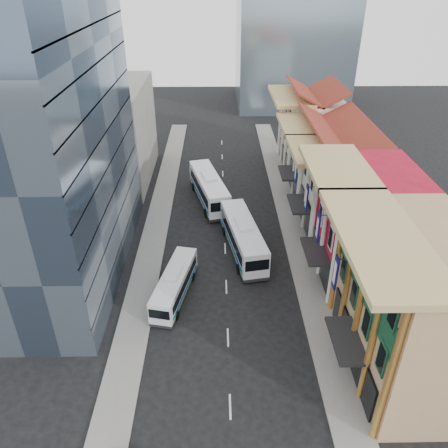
{
  "coord_description": "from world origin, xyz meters",
  "views": [
    {
      "loc": [
        -0.78,
        -19.85,
        28.19
      ],
      "look_at": [
        -0.15,
        20.29,
        4.3
      ],
      "focal_mm": 35.0,
      "sensor_mm": 36.0,
      "label": 1
    }
  ],
  "objects_px": {
    "bus_right": "(243,237)",
    "bus_left_far": "(209,188)",
    "shophouse_tan": "(415,307)",
    "office_tower": "(40,132)",
    "bus_left_near": "(175,284)"
  },
  "relations": [
    {
      "from": "office_tower",
      "to": "bus_left_near",
      "type": "relative_size",
      "value": 3.18
    },
    {
      "from": "bus_left_far",
      "to": "office_tower",
      "type": "bearing_deg",
      "value": -149.63
    },
    {
      "from": "bus_right",
      "to": "bus_left_far",
      "type": "bearing_deg",
      "value": 97.57
    },
    {
      "from": "shophouse_tan",
      "to": "office_tower",
      "type": "bearing_deg",
      "value": 155.7
    },
    {
      "from": "bus_left_near",
      "to": "bus_left_far",
      "type": "bearing_deg",
      "value": 93.46
    },
    {
      "from": "office_tower",
      "to": "bus_right",
      "type": "distance_m",
      "value": 23.17
    },
    {
      "from": "shophouse_tan",
      "to": "bus_right",
      "type": "distance_m",
      "value": 20.74
    },
    {
      "from": "office_tower",
      "to": "bus_right",
      "type": "height_order",
      "value": "office_tower"
    },
    {
      "from": "bus_left_near",
      "to": "shophouse_tan",
      "type": "bearing_deg",
      "value": -12.31
    },
    {
      "from": "bus_left_far",
      "to": "bus_left_near",
      "type": "bearing_deg",
      "value": -112.81
    },
    {
      "from": "bus_right",
      "to": "shophouse_tan",
      "type": "bearing_deg",
      "value": -64.24
    },
    {
      "from": "bus_left_near",
      "to": "bus_left_far",
      "type": "xyz_separation_m",
      "value": [
        3.05,
        20.14,
        0.5
      ]
    },
    {
      "from": "shophouse_tan",
      "to": "bus_left_near",
      "type": "distance_m",
      "value": 21.39
    },
    {
      "from": "shophouse_tan",
      "to": "bus_right",
      "type": "xyz_separation_m",
      "value": [
        -12.0,
        16.43,
        -4.04
      ]
    },
    {
      "from": "shophouse_tan",
      "to": "office_tower",
      "type": "xyz_separation_m",
      "value": [
        -31.0,
        14.0,
        9.0
      ]
    }
  ]
}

